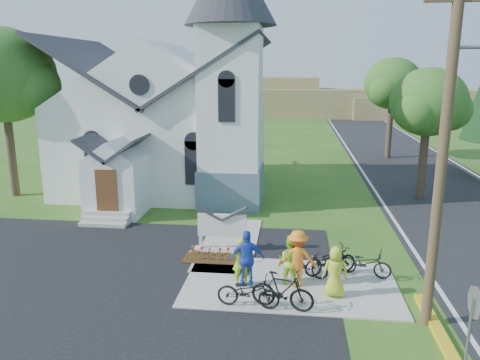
# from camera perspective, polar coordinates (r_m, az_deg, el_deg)

# --- Properties ---
(ground) EXTENTS (120.00, 120.00, 0.00)m
(ground) POSITION_cam_1_polar(r_m,az_deg,el_deg) (15.60, 0.47, -13.18)
(ground) COLOR #2C5B1A
(ground) RESTS_ON ground
(parking_lot) EXTENTS (20.00, 16.00, 0.02)m
(parking_lot) POSITION_cam_1_polar(r_m,az_deg,el_deg) (16.17, -26.70, -13.70)
(parking_lot) COLOR black
(parking_lot) RESTS_ON ground
(road) EXTENTS (8.00, 90.00, 0.02)m
(road) POSITION_cam_1_polar(r_m,az_deg,el_deg) (30.90, 22.38, -0.60)
(road) COLOR black
(road) RESTS_ON ground
(sidewalk) EXTENTS (7.00, 4.00, 0.05)m
(sidewalk) POSITION_cam_1_polar(r_m,az_deg,el_deg) (15.97, 6.16, -12.50)
(sidewalk) COLOR #A19D92
(sidewalk) RESTS_ON ground
(church) EXTENTS (12.35, 12.00, 13.00)m
(church) POSITION_cam_1_polar(r_m,az_deg,el_deg) (27.30, -8.33, 9.69)
(church) COLOR white
(church) RESTS_ON ground
(church_sign) EXTENTS (2.20, 0.40, 1.70)m
(church_sign) POSITION_cam_1_polar(r_m,az_deg,el_deg) (18.28, -2.22, -5.60)
(church_sign) COLOR #A19D92
(church_sign) RESTS_ON ground
(flower_bed) EXTENTS (2.60, 1.10, 0.07)m
(flower_bed) POSITION_cam_1_polar(r_m,az_deg,el_deg) (17.80, -2.63, -9.56)
(flower_bed) COLOR #35210E
(flower_bed) RESTS_ON ground
(utility_pole) EXTENTS (3.45, 0.28, 10.00)m
(utility_pole) POSITION_cam_1_polar(r_m,az_deg,el_deg) (13.06, 23.97, 5.28)
(utility_pole) COLOR #4A3725
(utility_pole) RESTS_ON ground
(stop_sign) EXTENTS (0.11, 0.76, 2.48)m
(stop_sign) POSITION_cam_1_polar(r_m,az_deg,el_deg) (11.68, 26.51, -14.62)
(stop_sign) COLOR gray
(stop_sign) RESTS_ON ground
(tree_lot_corner) EXTENTS (5.60, 5.60, 9.15)m
(tree_lot_corner) POSITION_cam_1_polar(r_m,az_deg,el_deg) (28.43, -26.98, 11.28)
(tree_lot_corner) COLOR #3B2A20
(tree_lot_corner) RESTS_ON ground
(tree_road_near) EXTENTS (4.00, 4.00, 7.05)m
(tree_road_near) POSITION_cam_1_polar(r_m,az_deg,el_deg) (26.86, 21.97, 8.72)
(tree_road_near) COLOR #3B2A20
(tree_road_near) RESTS_ON ground
(tree_road_mid) EXTENTS (4.40, 4.40, 7.80)m
(tree_road_mid) POSITION_cam_1_polar(r_m,az_deg,el_deg) (38.62, 18.13, 11.06)
(tree_road_mid) COLOR #3B2A20
(tree_road_mid) RESTS_ON ground
(distant_hills) EXTENTS (61.00, 10.00, 5.60)m
(distant_hills) POSITION_cam_1_polar(r_m,az_deg,el_deg) (70.38, 8.17, 9.47)
(distant_hills) COLOR olive
(distant_hills) RESTS_ON ground
(cyclist_0) EXTENTS (0.65, 0.47, 1.64)m
(cyclist_0) POSITION_cam_1_polar(r_m,az_deg,el_deg) (15.49, 0.15, -9.83)
(cyclist_0) COLOR #9CD419
(cyclist_0) RESTS_ON sidewalk
(bike_0) EXTENTS (1.93, 0.81, 0.99)m
(bike_0) POSITION_cam_1_polar(r_m,az_deg,el_deg) (14.27, 1.01, -13.43)
(bike_0) COLOR black
(bike_0) RESTS_ON sidewalk
(cyclist_1) EXTENTS (0.95, 0.84, 1.62)m
(cyclist_1) POSITION_cam_1_polar(r_m,az_deg,el_deg) (15.62, 6.08, -9.76)
(cyclist_1) COLOR #A8E92B
(cyclist_1) RESTS_ON sidewalk
(bike_1) EXTENTS (1.61, 1.00, 0.94)m
(bike_1) POSITION_cam_1_polar(r_m,az_deg,el_deg) (16.34, 8.11, -10.03)
(bike_1) COLOR black
(bike_1) RESTS_ON sidewalk
(cyclist_2) EXTENTS (1.16, 0.59, 1.89)m
(cyclist_2) POSITION_cam_1_polar(r_m,az_deg,el_deg) (15.34, 0.90, -9.57)
(cyclist_2) COLOR blue
(cyclist_2) RESTS_ON sidewalk
(bike_2) EXTENTS (2.03, 1.42, 1.01)m
(bike_2) POSITION_cam_1_polar(r_m,az_deg,el_deg) (16.62, 10.94, -9.59)
(bike_2) COLOR black
(bike_2) RESTS_ON sidewalk
(cyclist_3) EXTENTS (1.22, 0.71, 1.89)m
(cyclist_3) POSITION_cam_1_polar(r_m,az_deg,el_deg) (15.50, 7.03, -9.43)
(cyclist_3) COLOR orange
(cyclist_3) RESTS_ON sidewalk
(bike_3) EXTENTS (1.98, 0.97, 1.15)m
(bike_3) POSITION_cam_1_polar(r_m,az_deg,el_deg) (14.18, 5.19, -13.31)
(bike_3) COLOR black
(bike_3) RESTS_ON sidewalk
(cyclist_4) EXTENTS (0.81, 0.54, 1.63)m
(cyclist_4) POSITION_cam_1_polar(r_m,az_deg,el_deg) (15.06, 11.54, -10.88)
(cyclist_4) COLOR #B8CE26
(cyclist_4) RESTS_ON sidewalk
(bike_4) EXTENTS (1.87, 1.12, 0.93)m
(bike_4) POSITION_cam_1_polar(r_m,az_deg,el_deg) (16.79, 15.01, -9.74)
(bike_4) COLOR black
(bike_4) RESTS_ON sidewalk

